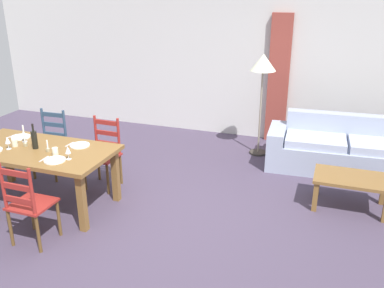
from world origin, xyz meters
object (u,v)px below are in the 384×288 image
(dining_chair_far_right, at_px, (104,153))
(couch, at_px, (346,151))
(wine_glass_near_left, at_px, (7,141))
(coffee_table, at_px, (352,182))
(dining_chair_near_right, at_px, (28,204))
(wine_bottle, at_px, (34,139))
(dining_table, at_px, (38,155))
(dining_chair_far_left, at_px, (51,144))
(coffee_cup_primary, at_px, (55,151))
(coffee_cup_secondary, at_px, (15,143))
(standing_lamp, at_px, (263,69))
(wine_glass_near_right, at_px, (68,150))
(wine_glass_far_left, at_px, (24,134))

(dining_chair_far_right, height_order, couch, dining_chair_far_right)
(wine_glass_near_left, xyz_separation_m, coffee_table, (4.00, 1.31, -0.51))
(dining_chair_near_right, distance_m, coffee_table, 3.77)
(dining_chair_near_right, bearing_deg, wine_bottle, 121.93)
(dining_chair_near_right, xyz_separation_m, wine_glass_near_left, (-0.78, 0.65, 0.38))
(wine_bottle, bearing_deg, dining_table, 5.29)
(dining_table, distance_m, dining_chair_far_right, 0.89)
(coffee_table, bearing_deg, dining_table, -162.29)
(dining_chair_far_left, relative_size, couch, 0.41)
(coffee_cup_primary, distance_m, couch, 4.14)
(wine_bottle, height_order, coffee_cup_secondary, wine_bottle)
(dining_chair_near_right, relative_size, standing_lamp, 0.59)
(dining_table, height_order, wine_bottle, wine_bottle)
(standing_lamp, bearing_deg, wine_bottle, -131.52)
(dining_table, bearing_deg, dining_chair_near_right, -58.83)
(wine_bottle, distance_m, couch, 4.39)
(dining_chair_far_right, distance_m, wine_glass_near_right, 0.96)
(dining_table, xyz_separation_m, wine_bottle, (-0.01, -0.00, 0.20))
(dining_chair_far_right, xyz_separation_m, coffee_table, (3.20, 0.46, -0.12))
(dining_chair_far_left, distance_m, wine_glass_near_left, 0.99)
(dining_table, xyz_separation_m, dining_chair_near_right, (0.47, -0.78, -0.19))
(dining_chair_far_left, xyz_separation_m, wine_glass_near_right, (0.99, -0.94, 0.38))
(wine_bottle, xyz_separation_m, coffee_cup_secondary, (-0.29, -0.02, -0.07))
(wine_glass_far_left, distance_m, standing_lamp, 3.58)
(dining_chair_far_left, height_order, couch, dining_chair_far_left)
(couch, relative_size, standing_lamp, 1.42)
(dining_chair_far_left, height_order, wine_glass_near_left, dining_chair_far_left)
(dining_chair_near_right, xyz_separation_m, coffee_cup_primary, (-0.12, 0.68, 0.32))
(standing_lamp, bearing_deg, wine_glass_near_right, -121.82)
(standing_lamp, bearing_deg, coffee_cup_primary, -125.74)
(dining_table, relative_size, wine_bottle, 6.01)
(wine_glass_near_left, relative_size, wine_glass_far_left, 1.00)
(dining_chair_far_right, bearing_deg, wine_glass_near_left, -133.31)
(coffee_cup_secondary, bearing_deg, dining_chair_far_left, 98.03)
(coffee_table, bearing_deg, dining_chair_far_left, -174.49)
(dining_table, relative_size, dining_chair_near_right, 1.98)
(coffee_cup_primary, relative_size, coffee_cup_secondary, 1.00)
(dining_table, bearing_deg, coffee_cup_secondary, -175.25)
(dining_chair_far_left, xyz_separation_m, dining_chair_far_right, (0.90, -0.07, 0.00))
(wine_glass_near_left, bearing_deg, coffee_table, 18.11)
(wine_glass_near_right, xyz_separation_m, wine_glass_far_left, (-0.87, 0.30, 0.00))
(wine_glass_near_left, bearing_deg, couch, 32.74)
(dining_chair_far_left, bearing_deg, coffee_table, 5.51)
(wine_glass_near_left, bearing_deg, standing_lamp, 46.41)
(dining_table, height_order, couch, couch)
(dining_table, relative_size, dining_chair_far_left, 1.98)
(dining_table, relative_size, standing_lamp, 1.16)
(dining_chair_near_right, height_order, coffee_table, dining_chair_near_right)
(dining_table, bearing_deg, wine_glass_far_left, 154.01)
(coffee_cup_primary, bearing_deg, dining_chair_near_right, -79.66)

